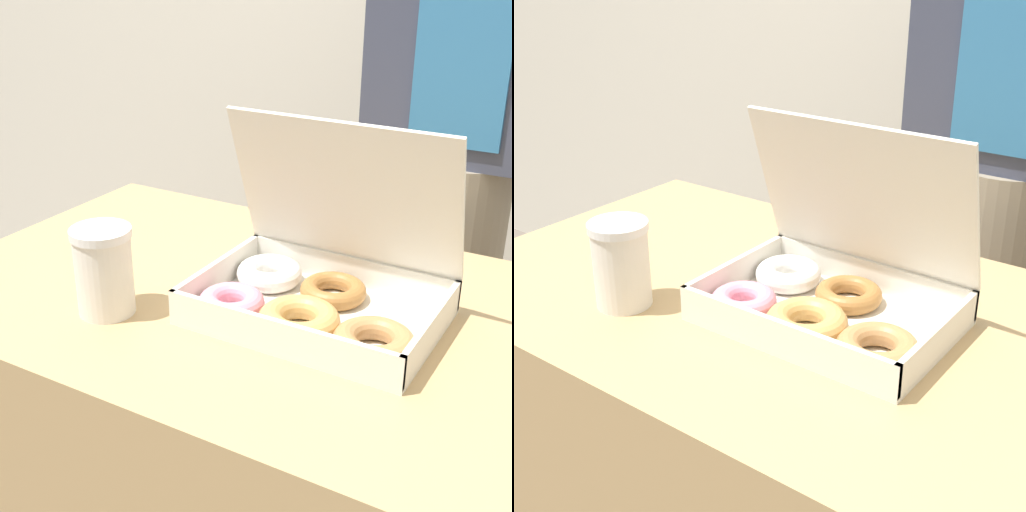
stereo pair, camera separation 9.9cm
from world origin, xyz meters
TOP-DOWN VIEW (x-y plane):
  - table at (0.00, 0.00)m, footprint 1.02×0.63m
  - donut_box at (0.09, -0.02)m, footprint 0.34×0.24m
  - coffee_cup at (-0.17, -0.15)m, footprint 0.08×0.08m
  - person_customer at (0.12, 0.58)m, footprint 0.38×0.22m

SIDE VIEW (x-z plane):
  - table at x=0.00m, z-range 0.00..0.77m
  - donut_box at x=0.09m, z-range 0.68..0.95m
  - coffee_cup at x=-0.17m, z-range 0.77..0.90m
  - person_customer at x=0.12m, z-range 0.10..1.73m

